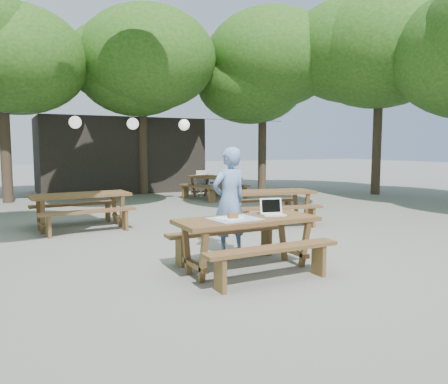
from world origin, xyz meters
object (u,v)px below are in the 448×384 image
main_picnic_table (247,243)px  woman (229,201)px  plastic_chair (204,189)px  picnic_table_nw (81,211)px

main_picnic_table → woman: (0.24, 0.98, 0.48)m
woman → plastic_chair: woman is taller
main_picnic_table → plastic_chair: plastic_chair is taller
woman → picnic_table_nw: bearing=-70.5°
main_picnic_table → picnic_table_nw: bearing=109.5°
picnic_table_nw → main_picnic_table: bearing=-73.7°
main_picnic_table → plastic_chair: (3.29, 8.57, -0.13)m
picnic_table_nw → woman: bearing=-65.3°
woman → plastic_chair: 8.21m
main_picnic_table → picnic_table_nw: size_ratio=0.98×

